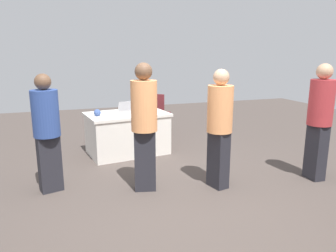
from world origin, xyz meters
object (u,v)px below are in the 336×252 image
at_px(person_attendee_browsing, 320,116).
at_px(scissors_red, 142,111).
at_px(chair_tucked_left, 157,111).
at_px(yarn_ball, 97,113).
at_px(laptop_silver, 129,111).
at_px(person_attendee_standing, 144,121).
at_px(person_organiser, 220,124).
at_px(table_foreground, 127,133).
at_px(person_presenter, 47,128).

distance_m(person_attendee_browsing, scissors_red, 3.04).
distance_m(chair_tucked_left, yarn_ball, 1.92).
bearing_deg(laptop_silver, person_attendee_standing, 71.95).
xyz_separation_m(person_attendee_standing, laptop_silver, (-0.15, -1.67, -0.16)).
bearing_deg(person_attendee_browsing, chair_tucked_left, 26.65).
bearing_deg(laptop_silver, person_attendee_browsing, 124.77).
relative_size(person_attendee_browsing, person_organiser, 1.04).
relative_size(person_attendee_standing, person_organiser, 1.05).
relative_size(chair_tucked_left, person_attendee_standing, 0.55).
bearing_deg(table_foreground, chair_tucked_left, -129.64).
bearing_deg(person_attendee_browsing, person_presenter, 80.33).
height_order(person_presenter, yarn_ball, person_presenter).
distance_m(table_foreground, chair_tucked_left, 1.45).
bearing_deg(table_foreground, person_attendee_standing, 86.16).
height_order(laptop_silver, yarn_ball, laptop_silver).
bearing_deg(yarn_ball, laptop_silver, -170.96).
relative_size(table_foreground, yarn_ball, 12.73).
bearing_deg(scissors_red, yarn_ball, -1.69).
bearing_deg(table_foreground, person_presenter, 44.81).
relative_size(person_attendee_browsing, scissors_red, 9.34).
bearing_deg(scissors_red, person_organiser, 87.15).
height_order(person_attendee_standing, laptop_silver, person_attendee_standing).
bearing_deg(table_foreground, scissors_red, -156.71).
height_order(person_attendee_standing, scissors_red, person_attendee_standing).
distance_m(person_attendee_browsing, person_organiser, 1.50).
xyz_separation_m(chair_tucked_left, person_presenter, (2.24, 2.42, 0.33)).
height_order(chair_tucked_left, person_attendee_standing, person_attendee_standing).
relative_size(person_presenter, person_attendee_browsing, 0.93).
bearing_deg(scissors_red, laptop_silver, 11.18).
xyz_separation_m(person_attendee_standing, person_organiser, (-0.98, 0.23, -0.05)).
relative_size(laptop_silver, scissors_red, 2.08).
height_order(person_presenter, laptop_silver, person_presenter).
relative_size(person_presenter, person_organiser, 0.97).
xyz_separation_m(person_presenter, laptop_silver, (-1.35, -1.29, -0.08)).
bearing_deg(laptop_silver, person_presenter, 30.61).
distance_m(person_attendee_browsing, yarn_ball, 3.52).
distance_m(person_organiser, yarn_ball, 2.29).
bearing_deg(yarn_ball, table_foreground, -168.27).
distance_m(person_organiser, scissors_red, 2.13).
height_order(person_organiser, scissors_red, person_organiser).
relative_size(table_foreground, person_organiser, 0.95).
xyz_separation_m(person_attendee_browsing, laptop_silver, (2.32, -2.10, -0.15)).
xyz_separation_m(table_foreground, yarn_ball, (0.54, 0.11, 0.43)).
xyz_separation_m(person_organiser, scissors_red, (0.55, -2.05, -0.14)).
xyz_separation_m(table_foreground, person_presenter, (1.32, 1.31, 0.49)).
distance_m(chair_tucked_left, person_attendee_browsing, 3.55).
height_order(table_foreground, person_presenter, person_presenter).
bearing_deg(table_foreground, person_attendee_browsing, 137.93).
bearing_deg(chair_tucked_left, person_attendee_browsing, -27.50).
height_order(chair_tucked_left, person_organiser, person_organiser).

